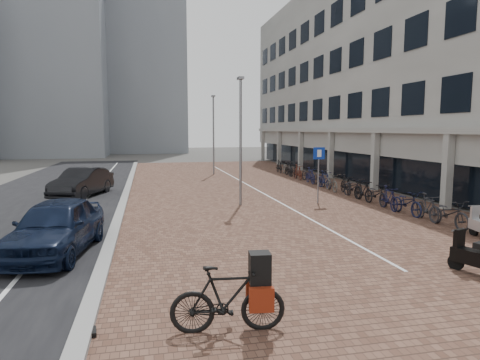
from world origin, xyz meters
The scene contains 17 objects.
ground centered at (0.00, 0.00, 0.00)m, with size 140.00×140.00×0.00m, color #474442.
plaza_brick centered at (2.00, 12.00, 0.01)m, with size 14.50×42.00×0.04m, color brown.
street_asphalt centered at (-9.00, 12.00, 0.01)m, with size 8.00×50.00×0.03m, color black.
curb centered at (-5.10, 12.00, 0.07)m, with size 0.35×42.00×0.14m, color gray.
lane_line centered at (-7.00, 12.00, 0.02)m, with size 0.12×44.00×0.00m, color white.
parking_line centered at (2.20, 12.00, 0.04)m, with size 0.10×30.00×0.00m, color white.
office_building centered at (12.97, 16.00, 8.44)m, with size 8.40×40.00×15.00m.
bg_towers centered at (-14.34, 48.94, 13.96)m, with size 33.00×23.00×32.00m.
car_navy centered at (-6.50, 0.57, 0.78)m, with size 1.85×4.59×1.56m, color black.
car_dark centered at (-7.31, 11.38, 0.74)m, with size 1.57×4.51×1.49m, color black.
hero_bike centered at (-2.65, -5.05, 0.62)m, with size 2.04×0.78×1.41m.
shoes centered at (-5.00, -4.72, 0.05)m, with size 0.40×0.33×0.10m, color black, non-canonical shape.
scooter_mid centered at (3.71, -3.63, 0.54)m, with size 0.49×1.57×1.08m, color black, non-canonical shape.
parking_sign centered at (3.90, 6.57, 1.82)m, with size 0.56×0.09×2.67m.
lamp_near centered at (0.22, 6.86, 2.88)m, with size 0.12×0.12×5.77m, color gray.
lamp_far centered at (1.07, 20.33, 3.00)m, with size 0.12×0.12×6.01m, color slate.
bike_row centered at (6.45, 10.65, 0.52)m, with size 1.27×21.44×1.05m.
Camera 1 is at (-3.94, -11.89, 3.50)m, focal length 31.63 mm.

